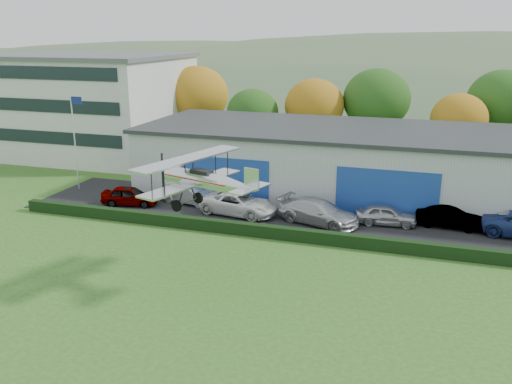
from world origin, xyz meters
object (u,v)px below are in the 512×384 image
(hangar, at_px, (394,164))
(car_3, at_px, (319,212))
(car_0, at_px, (130,196))
(car_4, at_px, (386,215))
(biplane, at_px, (203,178))
(car_2, at_px, (239,204))
(car_1, at_px, (189,193))
(office_block, at_px, (84,104))
(flagpole, at_px, (75,133))
(car_5, at_px, (450,217))

(hangar, distance_m, car_3, 9.51)
(car_0, relative_size, car_4, 1.03)
(car_0, bearing_deg, biplane, -145.10)
(car_0, height_order, biplane, biplane)
(car_0, bearing_deg, car_2, -98.13)
(car_2, bearing_deg, car_4, -76.17)
(car_2, relative_size, car_3, 0.99)
(hangar, bearing_deg, car_1, -154.96)
(car_0, relative_size, biplane, 0.58)
(office_block, bearing_deg, car_2, -33.40)
(flagpole, relative_size, car_2, 1.42)
(car_4, distance_m, car_5, 4.16)
(flagpole, relative_size, car_5, 1.82)
(biplane, bearing_deg, hangar, 83.11)
(office_block, bearing_deg, car_5, -19.83)
(car_1, bearing_deg, flagpole, 97.18)
(car_4, bearing_deg, hangar, -3.62)
(flagpole, relative_size, car_3, 1.41)
(flagpole, bearing_deg, car_5, -0.86)
(hangar, distance_m, office_block, 33.84)
(car_0, bearing_deg, office_block, 31.43)
(flagpole, height_order, car_3, flagpole)
(flagpole, height_order, car_0, flagpole)
(hangar, xyz_separation_m, flagpole, (-24.88, -5.98, 2.13))
(office_block, height_order, flagpole, office_block)
(flagpole, height_order, car_5, flagpole)
(car_0, xyz_separation_m, car_2, (8.59, 0.46, 0.07))
(flagpole, distance_m, car_0, 7.83)
(hangar, distance_m, car_4, 7.36)
(car_5, bearing_deg, car_0, 100.41)
(car_1, relative_size, car_3, 0.83)
(flagpole, relative_size, car_0, 1.90)
(car_1, height_order, car_5, car_1)
(office_block, xyz_separation_m, biplane, (24.73, -25.58, 0.32))
(car_5, bearing_deg, office_block, 75.26)
(hangar, height_order, car_3, hangar)
(car_4, bearing_deg, car_5, -85.32)
(car_4, bearing_deg, flagpole, 82.61)
(hangar, xyz_separation_m, car_4, (0.15, -7.10, -1.91))
(office_block, relative_size, car_0, 4.90)
(office_block, bearing_deg, flagpole, -58.03)
(flagpole, bearing_deg, car_0, -22.47)
(car_0, distance_m, car_1, 4.48)
(biplane, bearing_deg, office_block, 151.17)
(hangar, height_order, car_1, hangar)
(car_3, bearing_deg, hangar, -9.30)
(hangar, relative_size, car_0, 9.66)
(hangar, xyz_separation_m, biplane, (-8.27, -18.56, 2.88))
(hangar, distance_m, flagpole, 25.68)
(car_1, height_order, car_2, car_2)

